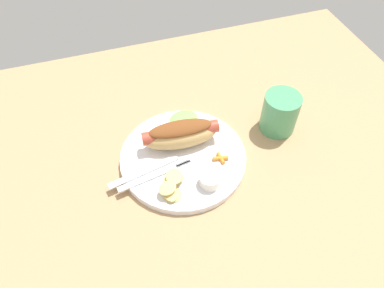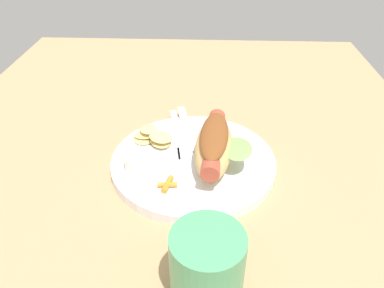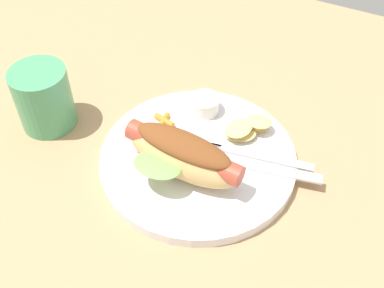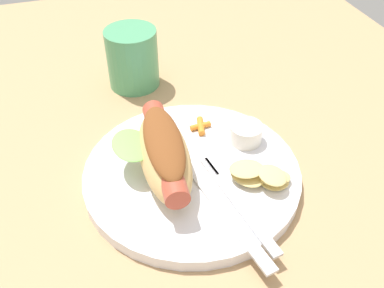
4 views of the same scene
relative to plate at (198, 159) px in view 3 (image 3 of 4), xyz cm
name	(u,v)px [view 3 (image 3 of 4)]	position (x,y,z in cm)	size (l,w,h in cm)	color
ground_plane	(202,155)	(0.52, -2.31, -1.70)	(120.00, 90.00, 1.80)	tan
plate	(198,159)	(0.00, 0.00, 0.00)	(25.84, 25.84, 1.60)	white
hot_dog	(185,155)	(0.28, 3.22, 3.93)	(15.87, 9.09, 5.77)	tan
sauce_ramekin	(204,104)	(2.94, -8.08, 1.99)	(4.18, 4.18, 2.37)	white
fork	(257,156)	(-7.02, -3.19, 1.00)	(15.41, 3.66, 0.40)	silver
knife	(264,168)	(-8.56, -1.62, 0.98)	(14.77, 1.40, 0.36)	silver
chips_pile	(249,126)	(-4.33, -6.99, 1.81)	(6.56, 7.71, 2.16)	#E1C776
carrot_garnish	(164,120)	(6.93, -3.37, 1.21)	(3.28, 2.83, 0.86)	orange
drinking_cup	(44,98)	(22.60, 2.38, 3.71)	(7.78, 7.78, 9.02)	#4C9E6B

